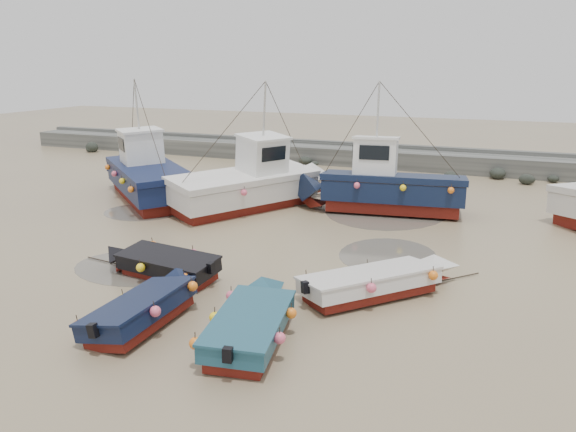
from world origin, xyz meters
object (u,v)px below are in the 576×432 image
at_px(cabin_boat_0, 146,174).
at_px(cabin_boat_1, 254,182).
at_px(dinghy_1, 150,303).
at_px(dinghy_4, 161,260).
at_px(dinghy_3, 380,279).
at_px(cabin_boat_2, 380,185).
at_px(person, 210,211).
at_px(dinghy_2, 253,319).

xyz_separation_m(cabin_boat_0, cabin_boat_1, (6.33, 0.13, 0.02)).
distance_m(dinghy_1, dinghy_4, 3.55).
height_order(dinghy_3, cabin_boat_2, cabin_boat_2).
bearing_deg(person, dinghy_1, 69.36).
relative_size(cabin_boat_1, cabin_boat_2, 1.00).
xyz_separation_m(cabin_boat_1, cabin_boat_2, (6.04, 1.54, 0.03)).
bearing_deg(dinghy_4, cabin_boat_2, -16.53).
bearing_deg(cabin_boat_2, dinghy_2, 171.91).
bearing_deg(cabin_boat_0, cabin_boat_1, -47.44).
distance_m(dinghy_4, cabin_boat_2, 12.30).
height_order(dinghy_1, cabin_boat_0, cabin_boat_0).
distance_m(dinghy_1, person, 12.13).
xyz_separation_m(dinghy_1, cabin_boat_1, (-2.83, 12.76, 0.77)).
distance_m(dinghy_1, cabin_boat_1, 13.10).
xyz_separation_m(dinghy_4, cabin_boat_2, (4.98, 11.22, 0.80)).
distance_m(dinghy_1, dinghy_3, 7.00).
distance_m(dinghy_2, dinghy_4, 5.65).
height_order(dinghy_3, cabin_boat_1, cabin_boat_1).
xyz_separation_m(dinghy_3, dinghy_4, (-7.34, -1.14, 0.02)).
bearing_deg(cabin_boat_0, cabin_boat_2, -40.93).
bearing_deg(cabin_boat_2, cabin_boat_1, 96.72).
bearing_deg(dinghy_3, cabin_boat_1, 176.69).
relative_size(dinghy_1, dinghy_2, 0.99).
bearing_deg(dinghy_2, dinghy_3, 47.93).
bearing_deg(dinghy_2, person, 114.03).
bearing_deg(person, cabin_boat_2, 159.21).
relative_size(dinghy_1, dinghy_3, 1.06).
height_order(dinghy_3, dinghy_4, same).
xyz_separation_m(cabin_boat_1, person, (-1.66, -1.51, -1.32)).
height_order(dinghy_2, cabin_boat_1, cabin_boat_1).
relative_size(dinghy_3, person, 2.88).
height_order(cabin_boat_0, person, cabin_boat_0).
height_order(dinghy_4, person, dinghy_4).
bearing_deg(dinghy_1, cabin_boat_2, 77.46).
height_order(dinghy_2, cabin_boat_2, cabin_boat_2).
bearing_deg(dinghy_1, person, 111.87).
bearing_deg(dinghy_2, cabin_boat_1, 104.82).
bearing_deg(dinghy_4, person, 25.85).
relative_size(cabin_boat_0, cabin_boat_2, 0.96).
xyz_separation_m(dinghy_4, cabin_boat_0, (-7.40, 9.55, 0.75)).
height_order(dinghy_2, person, dinghy_2).
relative_size(dinghy_2, dinghy_4, 1.02).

